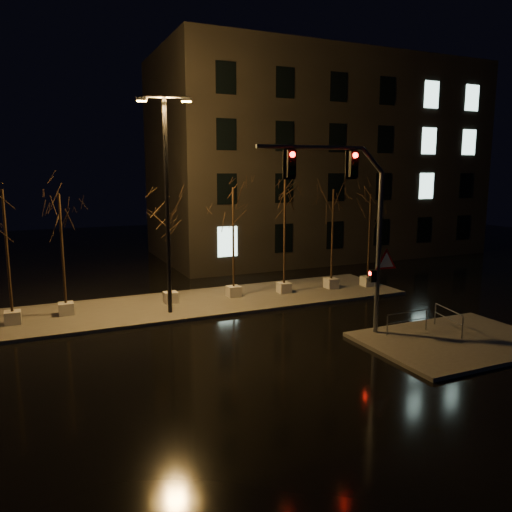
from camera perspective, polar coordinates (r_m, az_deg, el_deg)
name	(u,v)px	position (r m, az deg, el deg)	size (l,w,h in m)	color
ground	(242,342)	(19.73, -1.60, -9.79)	(90.00, 90.00, 0.00)	black
median	(196,303)	(25.11, -6.90, -5.41)	(22.00, 5.00, 0.15)	#47443F
sidewalk_corner	(455,341)	(21.05, 21.83, -9.02)	(7.00, 5.00, 0.15)	#47443F
building	(316,160)	(41.05, 6.91, 10.86)	(25.00, 12.00, 15.00)	black
tree_0	(4,220)	(23.05, -26.81, 3.72)	(1.80, 1.80, 5.87)	#ADA9A1
tree_1	(60,221)	(23.62, -21.45, 3.73)	(1.80, 1.80, 5.61)	#ADA9A1
tree_2	(169,227)	(24.44, -9.96, 3.33)	(1.80, 1.80, 4.99)	#ADA9A1
tree_3	(233,212)	(25.31, -2.64, 5.04)	(1.80, 1.80, 5.79)	#ADA9A1
tree_4	(285,202)	(26.12, 3.31, 6.13)	(1.80, 1.80, 6.36)	#ADA9A1
tree_5	(333,212)	(27.52, 8.79, 5.04)	(1.80, 1.80, 5.62)	#ADA9A1
tree_6	(370,215)	(28.48, 12.91, 4.63)	(1.80, 1.80, 5.34)	#ADA9A1
traffic_signal_mast	(354,214)	(19.38, 11.09, 4.76)	(6.00, 0.56, 7.34)	#595C61
streetlight_main	(167,191)	(22.64, -10.17, 7.31)	(2.35, 1.04, 9.63)	black
guard_rail_a	(407,319)	(21.03, 16.90, -6.91)	(2.03, 0.05, 0.87)	#595C61
guard_rail_b	(448,317)	(21.79, 21.13, -6.50)	(0.45, 1.91, 0.92)	#595C61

